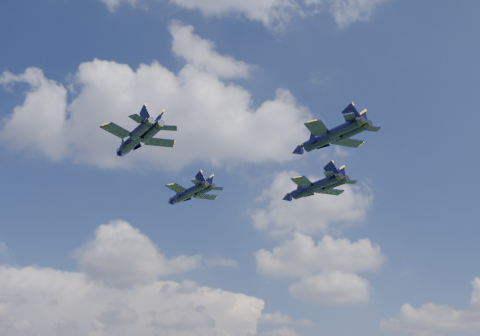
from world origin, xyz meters
name	(u,v)px	position (x,y,z in m)	size (l,w,h in m)	color
jet_lead	(184,195)	(-11.48, 25.67, 65.91)	(13.96, 15.12, 3.96)	black
jet_left	(132,142)	(-16.92, -5.80, 63.44)	(12.50, 15.55, 3.88)	black
jet_right	(306,190)	(14.43, 18.58, 64.37)	(15.09, 16.67, 4.34)	black
jet_slot	(320,140)	(13.58, -7.99, 62.65)	(13.57, 14.73, 3.86)	black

